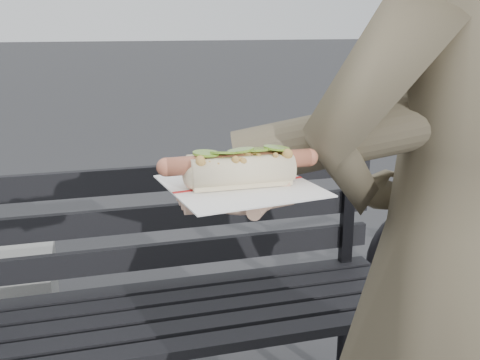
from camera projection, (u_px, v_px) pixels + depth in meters
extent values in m
cylinder|color=black|center=(344.00, 327.00, 2.05)|extent=(0.04, 0.04, 0.45)
cube|color=black|center=(176.00, 349.00, 1.49)|extent=(1.50, 0.07, 0.03)
cube|color=black|center=(170.00, 332.00, 1.57)|extent=(1.50, 0.07, 0.03)
cube|color=black|center=(166.00, 316.00, 1.65)|extent=(1.50, 0.07, 0.03)
cube|color=black|center=(161.00, 302.00, 1.74)|extent=(1.50, 0.07, 0.03)
cube|color=black|center=(157.00, 289.00, 1.82)|extent=(1.50, 0.07, 0.03)
cube|color=black|center=(347.00, 211.00, 1.95)|extent=(0.04, 0.03, 0.42)
cube|color=black|center=(155.00, 256.00, 1.82)|extent=(1.50, 0.02, 0.08)
cube|color=black|center=(153.00, 218.00, 1.79)|extent=(1.50, 0.02, 0.08)
cube|color=black|center=(151.00, 179.00, 1.75)|extent=(1.50, 0.02, 0.08)
imported|color=brown|center=(454.00, 273.00, 1.00)|extent=(0.69, 0.51, 1.74)
cylinder|color=brown|center=(390.00, 127.00, 0.89)|extent=(0.51, 0.23, 0.19)
cylinder|color=#D8A384|center=(266.00, 190.00, 0.79)|extent=(0.09, 0.08, 0.07)
ellipsoid|color=#D8A384|center=(240.00, 198.00, 0.77)|extent=(0.10, 0.11, 0.03)
cylinder|color=#D8A384|center=(205.00, 206.00, 0.72)|extent=(0.06, 0.02, 0.02)
cylinder|color=#D8A384|center=(202.00, 202.00, 0.74)|extent=(0.06, 0.02, 0.02)
cylinder|color=#D8A384|center=(199.00, 197.00, 0.76)|extent=(0.06, 0.02, 0.02)
cylinder|color=#D8A384|center=(196.00, 193.00, 0.78)|extent=(0.06, 0.02, 0.02)
cylinder|color=#D8A384|center=(259.00, 208.00, 0.72)|extent=(0.04, 0.05, 0.02)
cube|color=white|center=(240.00, 186.00, 0.76)|extent=(0.21, 0.21, 0.00)
cube|color=#B21E1E|center=(240.00, 185.00, 0.76)|extent=(0.19, 0.03, 0.00)
cylinder|color=#B46145|center=(240.00, 162.00, 0.75)|extent=(0.20, 0.03, 0.02)
sphere|color=#B46145|center=(166.00, 167.00, 0.73)|extent=(0.02, 0.03, 0.02)
sphere|color=#B46145|center=(309.00, 157.00, 0.78)|extent=(0.03, 0.03, 0.02)
sphere|color=#9E6B2D|center=(269.00, 150.00, 0.78)|extent=(0.01, 0.01, 0.01)
sphere|color=#9E6B2D|center=(272.00, 151.00, 0.78)|extent=(0.01, 0.01, 0.01)
sphere|color=#9E6B2D|center=(243.00, 154.00, 0.75)|extent=(0.01, 0.01, 0.01)
sphere|color=#9E6B2D|center=(218.00, 166.00, 0.72)|extent=(0.01, 0.01, 0.01)
sphere|color=#9E6B2D|center=(223.00, 160.00, 0.73)|extent=(0.01, 0.01, 0.01)
sphere|color=#9E6B2D|center=(220.00, 162.00, 0.74)|extent=(0.01, 0.01, 0.01)
sphere|color=#9E6B2D|center=(264.00, 155.00, 0.77)|extent=(0.01, 0.01, 0.01)
sphere|color=#9E6B2D|center=(237.00, 163.00, 0.73)|extent=(0.01, 0.01, 0.01)
sphere|color=#9E6B2D|center=(243.00, 161.00, 0.73)|extent=(0.01, 0.01, 0.01)
sphere|color=#9E6B2D|center=(251.00, 161.00, 0.75)|extent=(0.01, 0.01, 0.01)
sphere|color=#9E6B2D|center=(276.00, 152.00, 0.78)|extent=(0.01, 0.01, 0.01)
sphere|color=#9E6B2D|center=(259.00, 156.00, 0.74)|extent=(0.01, 0.01, 0.01)
sphere|color=#9E6B2D|center=(235.00, 157.00, 0.76)|extent=(0.01, 0.01, 0.01)
sphere|color=#9E6B2D|center=(247.00, 154.00, 0.75)|extent=(0.01, 0.01, 0.01)
sphere|color=#9E6B2D|center=(256.00, 154.00, 0.76)|extent=(0.01, 0.01, 0.01)
sphere|color=#9E6B2D|center=(240.00, 162.00, 0.73)|extent=(0.01, 0.01, 0.01)
sphere|color=#9E6B2D|center=(276.00, 155.00, 0.74)|extent=(0.01, 0.01, 0.01)
sphere|color=#9E6B2D|center=(201.00, 162.00, 0.71)|extent=(0.01, 0.01, 0.01)
sphere|color=#9E6B2D|center=(209.00, 166.00, 0.72)|extent=(0.01, 0.01, 0.01)
sphere|color=#9E6B2D|center=(226.00, 160.00, 0.74)|extent=(0.01, 0.01, 0.01)
sphere|color=#9E6B2D|center=(259.00, 159.00, 0.76)|extent=(0.01, 0.01, 0.01)
sphere|color=#9E6B2D|center=(236.00, 160.00, 0.73)|extent=(0.01, 0.01, 0.01)
sphere|color=#9E6B2D|center=(287.00, 154.00, 0.75)|extent=(0.01, 0.01, 0.01)
sphere|color=#9E6B2D|center=(217.00, 163.00, 0.73)|extent=(0.01, 0.01, 0.01)
sphere|color=#9E6B2D|center=(260.00, 161.00, 0.74)|extent=(0.01, 0.01, 0.01)
sphere|color=#9E6B2D|center=(255.00, 156.00, 0.76)|extent=(0.01, 0.01, 0.01)
sphere|color=#9E6B2D|center=(200.00, 160.00, 0.72)|extent=(0.01, 0.01, 0.01)
sphere|color=#9E6B2D|center=(205.00, 158.00, 0.74)|extent=(0.01, 0.01, 0.01)
sphere|color=#9E6B2D|center=(279.00, 151.00, 0.77)|extent=(0.01, 0.01, 0.01)
sphere|color=#9E6B2D|center=(209.00, 161.00, 0.75)|extent=(0.01, 0.01, 0.01)
cylinder|color=olive|center=(206.00, 153.00, 0.74)|extent=(0.04, 0.04, 0.00)
cylinder|color=olive|center=(223.00, 153.00, 0.74)|extent=(0.04, 0.04, 0.01)
cylinder|color=olive|center=(241.00, 150.00, 0.75)|extent=(0.04, 0.04, 0.01)
cylinder|color=olive|center=(256.00, 149.00, 0.75)|extent=(0.04, 0.04, 0.01)
cylinder|color=olive|center=(276.00, 148.00, 0.76)|extent=(0.04, 0.04, 0.01)
cube|color=brown|center=(340.00, 273.00, 3.01)|extent=(0.08, 0.07, 0.00)
cube|color=brown|center=(248.00, 278.00, 2.95)|extent=(0.08, 0.06, 0.00)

